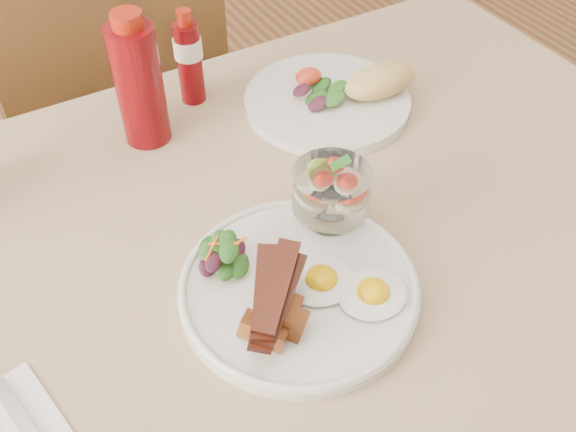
# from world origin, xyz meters

# --- Properties ---
(table) EXTENTS (1.33, 0.88, 0.75)m
(table) POSITION_xyz_m (0.00, 0.00, 0.66)
(table) COLOR brown
(table) RESTS_ON ground
(chair_far) EXTENTS (0.42, 0.42, 0.93)m
(chair_far) POSITION_xyz_m (0.00, 0.66, 0.52)
(chair_far) COLOR brown
(chair_far) RESTS_ON ground
(main_plate) EXTENTS (0.28, 0.28, 0.02)m
(main_plate) POSITION_xyz_m (0.01, -0.08, 0.76)
(main_plate) COLOR silver
(main_plate) RESTS_ON table
(fried_eggs) EXTENTS (0.14, 0.13, 0.02)m
(fried_eggs) POSITION_xyz_m (0.05, -0.11, 0.77)
(fried_eggs) COLOR white
(fried_eggs) RESTS_ON main_plate
(bacon_potato_pile) EXTENTS (0.11, 0.12, 0.06)m
(bacon_potato_pile) POSITION_xyz_m (-0.04, -0.11, 0.80)
(bacon_potato_pile) COLOR brown
(bacon_potato_pile) RESTS_ON main_plate
(side_salad) EXTENTS (0.07, 0.07, 0.04)m
(side_salad) POSITION_xyz_m (-0.06, -0.01, 0.79)
(side_salad) COLOR #174512
(side_salad) RESTS_ON main_plate
(fruit_cup) EXTENTS (0.10, 0.10, 0.10)m
(fruit_cup) POSITION_xyz_m (0.09, -0.01, 0.82)
(fruit_cup) COLOR white
(fruit_cup) RESTS_ON main_plate
(second_plate) EXTENTS (0.27, 0.26, 0.07)m
(second_plate) POSITION_xyz_m (0.25, 0.22, 0.77)
(second_plate) COLOR silver
(second_plate) RESTS_ON table
(ketchup_bottle) EXTENTS (0.09, 0.09, 0.20)m
(ketchup_bottle) POSITION_xyz_m (-0.04, 0.29, 0.85)
(ketchup_bottle) COLOR #5B0509
(ketchup_bottle) RESTS_ON table
(hot_sauce_bottle) EXTENTS (0.05, 0.05, 0.15)m
(hot_sauce_bottle) POSITION_xyz_m (0.06, 0.34, 0.83)
(hot_sauce_bottle) COLOR #5B0509
(hot_sauce_bottle) RESTS_ON table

